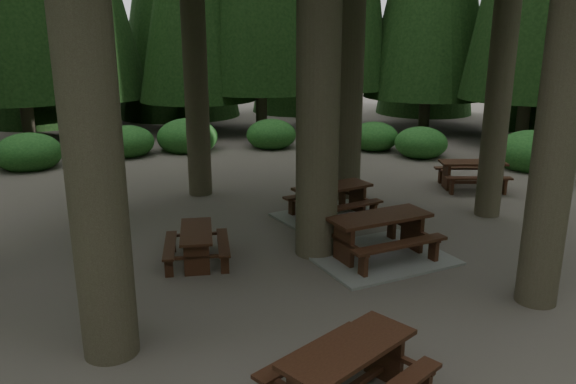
{
  "coord_description": "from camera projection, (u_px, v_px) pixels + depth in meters",
  "views": [
    {
      "loc": [
        -1.44,
        -10.31,
        4.35
      ],
      "look_at": [
        0.34,
        0.95,
        1.1
      ],
      "focal_mm": 35.0,
      "sensor_mm": 36.0,
      "label": 1
    }
  ],
  "objects": [
    {
      "name": "shrub_ring",
      "position": [
        306.0,
        225.0,
        11.91
      ],
      "size": [
        23.86,
        24.64,
        1.49
      ],
      "color": "#1C531C",
      "rests_on": "ground"
    },
    {
      "name": "picnic_table_c",
      "position": [
        332.0,
        207.0,
        13.55
      ],
      "size": [
        2.99,
        2.75,
        0.82
      ],
      "rotation": [
        0.0,
        0.0,
        0.38
      ],
      "color": "gray",
      "rests_on": "ground"
    },
    {
      "name": "picnic_table_a",
      "position": [
        379.0,
        242.0,
        11.18
      ],
      "size": [
        3.14,
        2.84,
        0.89
      ],
      "rotation": [
        0.0,
        0.0,
        0.3
      ],
      "color": "gray",
      "rests_on": "ground"
    },
    {
      "name": "picnic_table_e",
      "position": [
        348.0,
        366.0,
        6.68
      ],
      "size": [
        2.33,
        2.24,
        0.79
      ],
      "rotation": [
        0.0,
        0.0,
        0.62
      ],
      "color": "#351910",
      "rests_on": "ground"
    },
    {
      "name": "picnic_table_d",
      "position": [
        472.0,
        171.0,
        16.11
      ],
      "size": [
        2.04,
        1.75,
        0.79
      ],
      "rotation": [
        0.0,
        0.0,
        -0.16
      ],
      "color": "#351910",
      "rests_on": "ground"
    },
    {
      "name": "picnic_table_b",
      "position": [
        197.0,
        241.0,
        10.9
      ],
      "size": [
        1.24,
        1.54,
        0.67
      ],
      "rotation": [
        0.0,
        0.0,
        1.57
      ],
      "color": "#351910",
      "rests_on": "ground"
    },
    {
      "name": "ground",
      "position": [
        279.0,
        258.0,
        11.2
      ],
      "size": [
        80.0,
        80.0,
        0.0
      ],
      "primitive_type": "plane",
      "color": "#544A44",
      "rests_on": "ground"
    }
  ]
}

